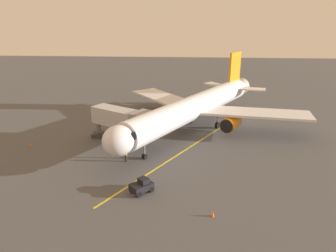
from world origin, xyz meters
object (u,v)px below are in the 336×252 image
safety_cone_nose_left (31,144)px  airplane (197,107)px  ground_crew_marshaller (126,155)px  tug_near_nose (142,186)px  safety_cone_nose_right (213,214)px  jet_bridge (125,120)px

safety_cone_nose_left → airplane: bearing=-159.3°
airplane → ground_crew_marshaller: (9.05, 12.98, -3.12)m
ground_crew_marshaller → tug_near_nose: bearing=114.1°
safety_cone_nose_left → safety_cone_nose_right: size_ratio=1.00×
tug_near_nose → safety_cone_nose_left: 21.21m
airplane → safety_cone_nose_right: (-1.39, 23.94, -3.73)m
ground_crew_marshaller → safety_cone_nose_left: size_ratio=3.11×
ground_crew_marshaller → safety_cone_nose_right: (-10.45, 10.96, -0.61)m
safety_cone_nose_left → safety_cone_nose_right: 29.32m
ground_crew_marshaller → safety_cone_nose_right: size_ratio=3.11×
jet_bridge → safety_cone_nose_left: jet_bridge is taller
jet_bridge → tug_near_nose: 14.09m
airplane → safety_cone_nose_left: bearing=20.7°
tug_near_nose → safety_cone_nose_left: (18.03, -11.16, -0.43)m
ground_crew_marshaller → tug_near_nose: ground_crew_marshaller is taller
jet_bridge → safety_cone_nose_right: 20.71m
airplane → safety_cone_nose_left: 25.78m
jet_bridge → safety_cone_nose_left: size_ratio=19.70×
safety_cone_nose_left → jet_bridge: bearing=-172.2°
safety_cone_nose_left → ground_crew_marshaller: bearing=165.1°
airplane → safety_cone_nose_right: 24.26m
safety_cone_nose_right → airplane: bearing=-86.7°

